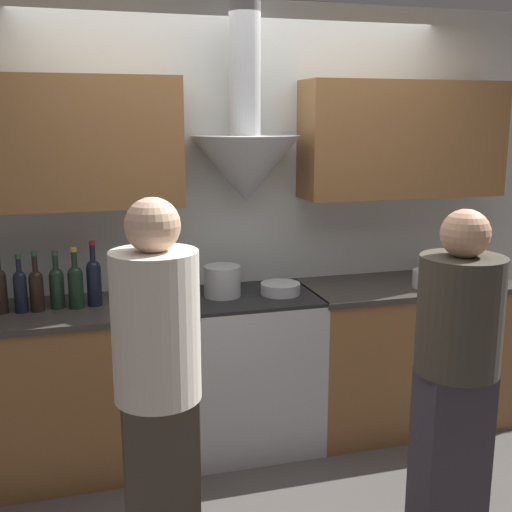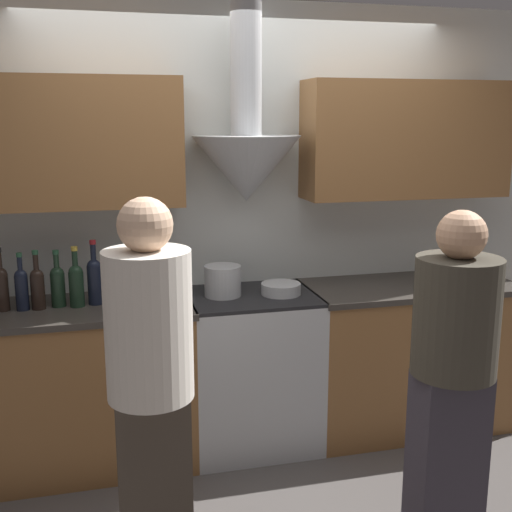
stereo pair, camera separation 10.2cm
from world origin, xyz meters
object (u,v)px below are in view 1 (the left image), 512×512
at_px(stove_range, 251,369).
at_px(mixing_bowl, 280,289).
at_px(wine_bottle_8, 94,280).
at_px(person_foreground_right, 456,367).
at_px(orange_fruit, 438,265).
at_px(wine_bottle_3, 0,288).
at_px(person_foreground_left, 158,378).
at_px(saucepan, 429,279).
at_px(wine_bottle_5, 36,288).
at_px(stock_pot, 222,281).
at_px(wine_bottle_4, 20,289).
at_px(wine_bottle_7, 76,284).
at_px(wine_bottle_6, 57,285).

relative_size(stove_range, mixing_bowl, 4.04).
bearing_deg(stove_range, wine_bottle_8, 178.27).
bearing_deg(person_foreground_right, orange_fruit, 61.79).
relative_size(mixing_bowl, orange_fruit, 2.82).
relative_size(wine_bottle_3, person_foreground_left, 0.21).
distance_m(saucepan, person_foreground_right, 1.09).
xyz_separation_m(wine_bottle_5, wine_bottle_8, (0.30, 0.02, 0.02)).
bearing_deg(stock_pot, saucepan, -6.71).
distance_m(stock_pot, saucepan, 1.25).
height_order(wine_bottle_8, person_foreground_right, person_foreground_right).
distance_m(mixing_bowl, person_foreground_left, 1.29).
xyz_separation_m(wine_bottle_4, mixing_bowl, (1.42, -0.04, -0.09)).
bearing_deg(saucepan, person_foreground_right, -113.97).
bearing_deg(wine_bottle_8, person_foreground_left, -78.71).
bearing_deg(wine_bottle_3, wine_bottle_8, 0.86).
relative_size(wine_bottle_7, wine_bottle_8, 0.93).
bearing_deg(mixing_bowl, wine_bottle_7, 178.16).
bearing_deg(stove_range, mixing_bowl, -11.33).
bearing_deg(wine_bottle_7, mixing_bowl, -1.84).
bearing_deg(person_foreground_right, stock_pot, 125.29).
bearing_deg(orange_fruit, saucepan, -128.66).
height_order(wine_bottle_6, stock_pot, wine_bottle_6).
xyz_separation_m(wine_bottle_6, wine_bottle_7, (0.10, -0.03, 0.01)).
xyz_separation_m(wine_bottle_8, orange_fruit, (2.23, 0.19, -0.10)).
bearing_deg(person_foreground_left, orange_fruit, 31.13).
distance_m(stove_range, wine_bottle_7, 1.14).
distance_m(stock_pot, person_foreground_left, 1.15).
bearing_deg(orange_fruit, stock_pot, -172.55).
bearing_deg(wine_bottle_5, wine_bottle_6, 15.06).
distance_m(stock_pot, person_foreground_right, 1.40).
distance_m(stove_range, wine_bottle_4, 1.38).
bearing_deg(wine_bottle_6, saucepan, -4.26).
relative_size(wine_bottle_7, person_foreground_left, 0.20).
xyz_separation_m(wine_bottle_4, wine_bottle_6, (0.18, 0.03, -0.00)).
height_order(stove_range, person_foreground_right, person_foreground_right).
height_order(wine_bottle_4, person_foreground_right, person_foreground_right).
bearing_deg(stove_range, wine_bottle_5, 179.89).
relative_size(wine_bottle_7, person_foreground_right, 0.21).
bearing_deg(stove_range, wine_bottle_4, 179.84).
bearing_deg(wine_bottle_7, wine_bottle_8, 13.53).
distance_m(wine_bottle_8, person_foreground_right, 1.91).
bearing_deg(wine_bottle_6, stock_pot, -0.86).
height_order(wine_bottle_7, wine_bottle_8, wine_bottle_8).
height_order(mixing_bowl, saucepan, saucepan).
bearing_deg(wine_bottle_5, saucepan, -3.37).
height_order(stove_range, orange_fruit, orange_fruit).
xyz_separation_m(wine_bottle_5, stock_pot, (1.01, 0.01, -0.04)).
bearing_deg(person_foreground_left, stove_range, 56.32).
height_order(orange_fruit, saucepan, saucepan).
distance_m(wine_bottle_3, mixing_bowl, 1.53).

